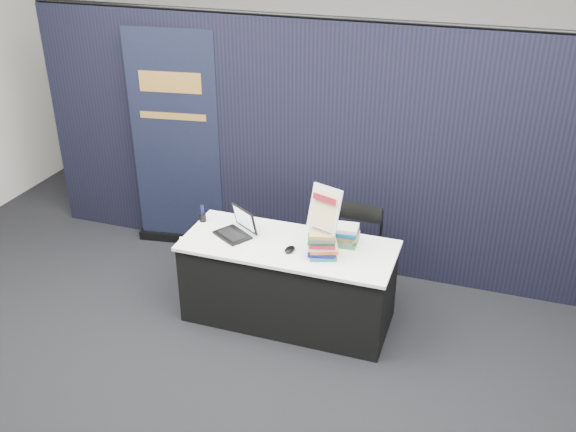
{
  "coord_description": "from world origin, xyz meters",
  "views": [
    {
      "loc": [
        1.51,
        -3.87,
        3.42
      ],
      "look_at": [
        -0.0,
        0.55,
        1.02
      ],
      "focal_mm": 40.0,
      "sensor_mm": 36.0,
      "label": 1
    }
  ],
  "objects_px": {
    "stacking_chair": "(354,253)",
    "laptop": "(234,228)",
    "pullup_banner": "(177,155)",
    "info_sign": "(324,210)",
    "book_stack_tall": "(322,244)",
    "book_stack_short": "(344,235)",
    "display_table": "(288,282)"
  },
  "relations": [
    {
      "from": "pullup_banner",
      "to": "info_sign",
      "type": "bearing_deg",
      "value": -37.49
    },
    {
      "from": "laptop",
      "to": "stacking_chair",
      "type": "height_order",
      "value": "laptop"
    },
    {
      "from": "book_stack_tall",
      "to": "book_stack_short",
      "type": "distance_m",
      "value": 0.29
    },
    {
      "from": "laptop",
      "to": "stacking_chair",
      "type": "xyz_separation_m",
      "value": [
        0.97,
        0.41,
        -0.29
      ]
    },
    {
      "from": "pullup_banner",
      "to": "book_stack_tall",
      "type": "bearing_deg",
      "value": -38.21
    },
    {
      "from": "laptop",
      "to": "pullup_banner",
      "type": "bearing_deg",
      "value": 170.23
    },
    {
      "from": "display_table",
      "to": "info_sign",
      "type": "distance_m",
      "value": 0.86
    },
    {
      "from": "display_table",
      "to": "stacking_chair",
      "type": "xyz_separation_m",
      "value": [
        0.47,
        0.43,
        0.14
      ]
    },
    {
      "from": "display_table",
      "to": "pullup_banner",
      "type": "bearing_deg",
      "value": 148.06
    },
    {
      "from": "laptop",
      "to": "book_stack_short",
      "type": "xyz_separation_m",
      "value": [
        0.93,
        0.14,
        0.03
      ]
    },
    {
      "from": "stacking_chair",
      "to": "laptop",
      "type": "bearing_deg",
      "value": -152.8
    },
    {
      "from": "pullup_banner",
      "to": "stacking_chair",
      "type": "relative_size",
      "value": 2.44
    },
    {
      "from": "stacking_chair",
      "to": "display_table",
      "type": "bearing_deg",
      "value": -133.63
    },
    {
      "from": "info_sign",
      "to": "book_stack_tall",
      "type": "bearing_deg",
      "value": -70.09
    },
    {
      "from": "book_stack_short",
      "to": "pullup_banner",
      "type": "height_order",
      "value": "pullup_banner"
    },
    {
      "from": "laptop",
      "to": "book_stack_tall",
      "type": "distance_m",
      "value": 0.83
    },
    {
      "from": "display_table",
      "to": "book_stack_tall",
      "type": "bearing_deg",
      "value": -18.25
    },
    {
      "from": "pullup_banner",
      "to": "display_table",
      "type": "bearing_deg",
      "value": -40.4
    },
    {
      "from": "book_stack_tall",
      "to": "stacking_chair",
      "type": "height_order",
      "value": "book_stack_tall"
    },
    {
      "from": "laptop",
      "to": "stacking_chair",
      "type": "bearing_deg",
      "value": 55.75
    },
    {
      "from": "book_stack_short",
      "to": "info_sign",
      "type": "distance_m",
      "value": 0.42
    },
    {
      "from": "display_table",
      "to": "book_stack_tall",
      "type": "relative_size",
      "value": 7.09
    },
    {
      "from": "book_stack_short",
      "to": "info_sign",
      "type": "height_order",
      "value": "info_sign"
    },
    {
      "from": "display_table",
      "to": "pullup_banner",
      "type": "distance_m",
      "value": 1.9
    },
    {
      "from": "display_table",
      "to": "info_sign",
      "type": "xyz_separation_m",
      "value": [
        0.33,
        -0.08,
        0.79
      ]
    },
    {
      "from": "display_table",
      "to": "pullup_banner",
      "type": "xyz_separation_m",
      "value": [
        -1.52,
        0.95,
        0.63
      ]
    },
    {
      "from": "info_sign",
      "to": "laptop",
      "type": "bearing_deg",
      "value": -166.47
    },
    {
      "from": "book_stack_short",
      "to": "display_table",
      "type": "bearing_deg",
      "value": -159.86
    },
    {
      "from": "laptop",
      "to": "display_table",
      "type": "bearing_deg",
      "value": 30.83
    },
    {
      "from": "book_stack_short",
      "to": "pullup_banner",
      "type": "bearing_deg",
      "value": 158.05
    },
    {
      "from": "info_sign",
      "to": "stacking_chair",
      "type": "relative_size",
      "value": 0.4
    },
    {
      "from": "book_stack_short",
      "to": "stacking_chair",
      "type": "height_order",
      "value": "stacking_chair"
    }
  ]
}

